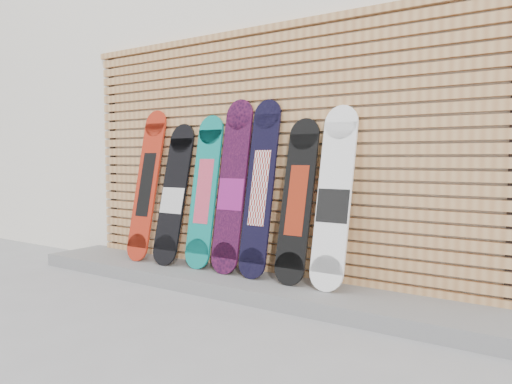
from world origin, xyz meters
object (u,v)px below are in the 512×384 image
(snowboard_2, at_px, (204,191))
(snowboard_0, at_px, (147,185))
(snowboard_1, at_px, (174,195))
(snowboard_4, at_px, (260,188))
(snowboard_5, at_px, (297,200))
(snowboard_6, at_px, (334,198))
(snowboard_3, at_px, (232,187))

(snowboard_2, bearing_deg, snowboard_0, -177.25)
(snowboard_1, distance_m, snowboard_4, 0.99)
(snowboard_2, bearing_deg, snowboard_1, -174.39)
(snowboard_5, distance_m, snowboard_6, 0.33)
(snowboard_0, distance_m, snowboard_3, 1.06)
(snowboard_0, relative_size, snowboard_1, 1.11)
(snowboard_5, bearing_deg, snowboard_2, 178.98)
(snowboard_0, height_order, snowboard_2, snowboard_0)
(snowboard_5, bearing_deg, snowboard_3, 179.61)
(snowboard_0, height_order, snowboard_5, snowboard_0)
(snowboard_0, bearing_deg, snowboard_6, 0.41)
(snowboard_1, height_order, snowboard_3, snowboard_3)
(snowboard_3, relative_size, snowboard_5, 1.15)
(snowboard_4, bearing_deg, snowboard_6, -0.50)
(snowboard_1, distance_m, snowboard_3, 0.70)
(snowboard_1, distance_m, snowboard_5, 1.36)
(snowboard_1, height_order, snowboard_6, snowboard_6)
(snowboard_6, bearing_deg, snowboard_0, -179.59)
(snowboard_1, xyz_separation_m, snowboard_3, (0.69, 0.02, 0.10))
(snowboard_1, height_order, snowboard_5, snowboard_1)
(snowboard_2, xyz_separation_m, snowboard_3, (0.33, -0.01, 0.05))
(snowboard_1, bearing_deg, snowboard_5, 0.73)
(snowboard_0, bearing_deg, snowboard_2, 2.75)
(snowboard_0, relative_size, snowboard_2, 1.06)
(snowboard_0, relative_size, snowboard_3, 0.97)
(snowboard_1, xyz_separation_m, snowboard_2, (0.36, 0.04, 0.04))
(snowboard_3, distance_m, snowboard_6, 1.00)
(snowboard_3, height_order, snowboard_5, snowboard_3)
(snowboard_3, bearing_deg, snowboard_0, -178.84)
(snowboard_1, height_order, snowboard_2, snowboard_2)
(snowboard_0, height_order, snowboard_3, snowboard_3)
(snowboard_0, height_order, snowboard_4, snowboard_4)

